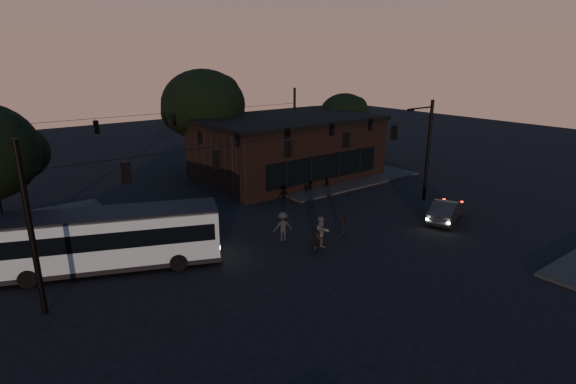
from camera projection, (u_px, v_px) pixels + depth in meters
ground at (334, 264)px, 23.60m from camera, size 120.00×120.00×0.00m
sidewalk_far_right at (326, 174)px, 41.19m from camera, size 14.00×10.00×0.15m
building at (287, 147)px, 40.19m from camera, size 15.40×10.41×5.40m
tree_behind at (203, 105)px, 40.87m from camera, size 7.60×7.60×9.43m
tree_right at (344, 115)px, 46.39m from camera, size 5.20×5.20×6.86m
signal_rig_near at (288, 168)px, 25.35m from camera, size 26.24×0.30×7.50m
signal_rig_far at (173, 134)px, 37.61m from camera, size 26.24×0.30×7.50m
bus at (111, 237)px, 22.76m from camera, size 10.87×6.43×3.02m
car at (446, 210)px, 29.67m from camera, size 4.54×2.98×1.41m
pedestrian_a at (315, 239)px, 24.67m from camera, size 0.63×0.44×1.66m
pedestrian_b at (321, 233)px, 25.28m from camera, size 1.08×0.93×1.89m
pedestrian_c at (342, 222)px, 27.11m from camera, size 1.10×0.73×1.73m
pedestrian_d at (283, 226)px, 26.36m from camera, size 1.31×1.01×1.78m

